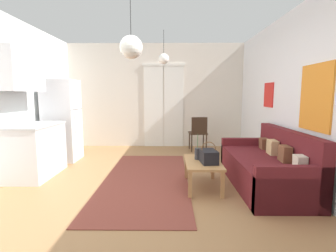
{
  "coord_description": "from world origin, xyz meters",
  "views": [
    {
      "loc": [
        0.39,
        -3.2,
        1.39
      ],
      "look_at": [
        0.35,
        1.43,
        0.8
      ],
      "focal_mm": 26.62,
      "sensor_mm": 36.0,
      "label": 1
    }
  ],
  "objects_px": {
    "coffee_table": "(203,165)",
    "handbag": "(208,156)",
    "couch": "(268,168)",
    "accent_chair": "(198,132)",
    "pendant_lamp_far": "(164,59)",
    "refrigerator": "(62,120)",
    "pendant_lamp_near": "(131,47)",
    "bamboo_vase": "(198,154)"
  },
  "relations": [
    {
      "from": "couch",
      "to": "bamboo_vase",
      "type": "distance_m",
      "value": 1.1
    },
    {
      "from": "bamboo_vase",
      "to": "pendant_lamp_far",
      "type": "bearing_deg",
      "value": 109.2
    },
    {
      "from": "accent_chair",
      "to": "pendant_lamp_far",
      "type": "bearing_deg",
      "value": 35.71
    },
    {
      "from": "couch",
      "to": "refrigerator",
      "type": "xyz_separation_m",
      "value": [
        -3.77,
        1.5,
        0.56
      ]
    },
    {
      "from": "refrigerator",
      "to": "accent_chair",
      "type": "distance_m",
      "value": 3.1
    },
    {
      "from": "handbag",
      "to": "pendant_lamp_near",
      "type": "xyz_separation_m",
      "value": [
        -1.0,
        -0.64,
        1.42
      ]
    },
    {
      "from": "handbag",
      "to": "refrigerator",
      "type": "distance_m",
      "value": 3.29
    },
    {
      "from": "couch",
      "to": "accent_chair",
      "type": "relative_size",
      "value": 2.26
    },
    {
      "from": "couch",
      "to": "handbag",
      "type": "bearing_deg",
      "value": -170.6
    },
    {
      "from": "refrigerator",
      "to": "pendant_lamp_near",
      "type": "height_order",
      "value": "pendant_lamp_near"
    },
    {
      "from": "accent_chair",
      "to": "pendant_lamp_near",
      "type": "distance_m",
      "value": 3.63
    },
    {
      "from": "handbag",
      "to": "pendant_lamp_near",
      "type": "height_order",
      "value": "pendant_lamp_near"
    },
    {
      "from": "handbag",
      "to": "couch",
      "type": "bearing_deg",
      "value": 9.4
    },
    {
      "from": "coffee_table",
      "to": "handbag",
      "type": "xyz_separation_m",
      "value": [
        0.07,
        -0.09,
        0.15
      ]
    },
    {
      "from": "refrigerator",
      "to": "pendant_lamp_far",
      "type": "bearing_deg",
      "value": 3.76
    },
    {
      "from": "couch",
      "to": "accent_chair",
      "type": "xyz_separation_m",
      "value": [
        -0.81,
        2.34,
        0.21
      ]
    },
    {
      "from": "handbag",
      "to": "refrigerator",
      "type": "height_order",
      "value": "refrigerator"
    },
    {
      "from": "refrigerator",
      "to": "pendant_lamp_near",
      "type": "xyz_separation_m",
      "value": [
        1.83,
        -2.29,
        1.07
      ]
    },
    {
      "from": "coffee_table",
      "to": "bamboo_vase",
      "type": "xyz_separation_m",
      "value": [
        -0.07,
        0.11,
        0.14
      ]
    },
    {
      "from": "coffee_table",
      "to": "pendant_lamp_far",
      "type": "xyz_separation_m",
      "value": [
        -0.62,
        1.7,
        1.78
      ]
    },
    {
      "from": "accent_chair",
      "to": "pendant_lamp_far",
      "type": "height_order",
      "value": "pendant_lamp_far"
    },
    {
      "from": "refrigerator",
      "to": "pendant_lamp_near",
      "type": "distance_m",
      "value": 3.12
    },
    {
      "from": "refrigerator",
      "to": "pendant_lamp_far",
      "type": "relative_size",
      "value": 2.44
    },
    {
      "from": "couch",
      "to": "pendant_lamp_near",
      "type": "xyz_separation_m",
      "value": [
        -1.94,
        -0.79,
        1.64
      ]
    },
    {
      "from": "couch",
      "to": "pendant_lamp_far",
      "type": "xyz_separation_m",
      "value": [
        -1.63,
        1.64,
        1.85
      ]
    },
    {
      "from": "accent_chair",
      "to": "refrigerator",
      "type": "bearing_deg",
      "value": 11.14
    },
    {
      "from": "bamboo_vase",
      "to": "pendant_lamp_far",
      "type": "distance_m",
      "value": 2.35
    },
    {
      "from": "accent_chair",
      "to": "handbag",
      "type": "bearing_deg",
      "value": 82.15
    },
    {
      "from": "bamboo_vase",
      "to": "refrigerator",
      "type": "distance_m",
      "value": 3.08
    },
    {
      "from": "couch",
      "to": "handbag",
      "type": "relative_size",
      "value": 5.44
    },
    {
      "from": "coffee_table",
      "to": "handbag",
      "type": "height_order",
      "value": "handbag"
    },
    {
      "from": "accent_chair",
      "to": "pendant_lamp_far",
      "type": "xyz_separation_m",
      "value": [
        -0.83,
        -0.71,
        1.64
      ]
    },
    {
      "from": "accent_chair",
      "to": "pendant_lamp_near",
      "type": "bearing_deg",
      "value": 65.39
    },
    {
      "from": "coffee_table",
      "to": "pendant_lamp_near",
      "type": "relative_size",
      "value": 0.95
    },
    {
      "from": "coffee_table",
      "to": "pendant_lamp_near",
      "type": "bearing_deg",
      "value": -141.82
    },
    {
      "from": "couch",
      "to": "coffee_table",
      "type": "distance_m",
      "value": 1.01
    },
    {
      "from": "bamboo_vase",
      "to": "pendant_lamp_far",
      "type": "height_order",
      "value": "pendant_lamp_far"
    },
    {
      "from": "pendant_lamp_far",
      "to": "pendant_lamp_near",
      "type": "bearing_deg",
      "value": -97.13
    },
    {
      "from": "coffee_table",
      "to": "pendant_lamp_far",
      "type": "relative_size",
      "value": 1.26
    },
    {
      "from": "pendant_lamp_near",
      "to": "pendant_lamp_far",
      "type": "distance_m",
      "value": 2.46
    },
    {
      "from": "handbag",
      "to": "pendant_lamp_near",
      "type": "relative_size",
      "value": 0.38
    },
    {
      "from": "couch",
      "to": "coffee_table",
      "type": "height_order",
      "value": "couch"
    }
  ]
}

